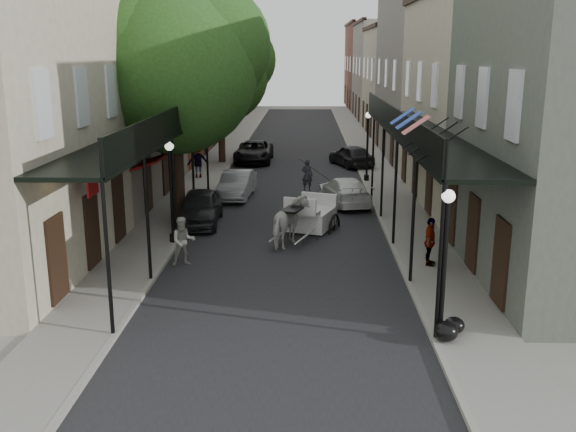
# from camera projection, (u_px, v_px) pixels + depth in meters

# --- Properties ---
(ground) EXTENTS (140.00, 140.00, 0.00)m
(ground) POSITION_uv_depth(u_px,v_px,m) (277.00, 308.00, 17.83)
(ground) COLOR gray
(ground) RESTS_ON ground
(road) EXTENTS (8.00, 90.00, 0.01)m
(road) POSITION_uv_depth(u_px,v_px,m) (292.00, 175.00, 37.20)
(road) COLOR black
(road) RESTS_ON ground
(sidewalk_left) EXTENTS (2.20, 90.00, 0.12)m
(sidewalk_left) POSITION_uv_depth(u_px,v_px,m) (207.00, 174.00, 37.33)
(sidewalk_left) COLOR gray
(sidewalk_left) RESTS_ON ground
(sidewalk_right) EXTENTS (2.20, 90.00, 0.12)m
(sidewalk_right) POSITION_uv_depth(u_px,v_px,m) (379.00, 175.00, 37.05)
(sidewalk_right) COLOR gray
(sidewalk_right) RESTS_ON ground
(building_row_left) EXTENTS (5.00, 80.00, 10.50)m
(building_row_left) POSITION_uv_depth(u_px,v_px,m) (176.00, 77.00, 45.83)
(building_row_left) COLOR #C1BA9A
(building_row_left) RESTS_ON ground
(building_row_right) EXTENTS (5.00, 80.00, 10.50)m
(building_row_right) POSITION_uv_depth(u_px,v_px,m) (417.00, 77.00, 45.36)
(building_row_right) COLOR gray
(building_row_right) RESTS_ON ground
(gallery_left) EXTENTS (2.20, 18.05, 4.88)m
(gallery_left) POSITION_uv_depth(u_px,v_px,m) (156.00, 132.00, 23.72)
(gallery_left) COLOR black
(gallery_left) RESTS_ON sidewalk_left
(gallery_right) EXTENTS (2.20, 18.05, 4.88)m
(gallery_right) POSITION_uv_depth(u_px,v_px,m) (416.00, 133.00, 23.46)
(gallery_right) COLOR black
(gallery_right) RESTS_ON sidewalk_right
(tree_near) EXTENTS (7.31, 6.80, 9.63)m
(tree_near) POSITION_uv_depth(u_px,v_px,m) (185.00, 63.00, 26.20)
(tree_near) COLOR #382619
(tree_near) RESTS_ON sidewalk_left
(tree_far) EXTENTS (6.45, 6.00, 8.61)m
(tree_far) POSITION_uv_depth(u_px,v_px,m) (226.00, 70.00, 39.93)
(tree_far) COLOR #382619
(tree_far) RESTS_ON sidewalk_left
(lamppost_right_near) EXTENTS (0.32, 0.32, 3.71)m
(lamppost_right_near) POSITION_uv_depth(u_px,v_px,m) (444.00, 263.00, 15.27)
(lamppost_right_near) COLOR black
(lamppost_right_near) RESTS_ON sidewalk_right
(lamppost_left) EXTENTS (0.32, 0.32, 3.71)m
(lamppost_left) POSITION_uv_depth(u_px,v_px,m) (171.00, 191.00, 23.25)
(lamppost_left) COLOR black
(lamppost_left) RESTS_ON sidewalk_left
(lamppost_right_far) EXTENTS (0.32, 0.32, 3.71)m
(lamppost_right_far) POSITION_uv_depth(u_px,v_px,m) (367.00, 145.00, 34.65)
(lamppost_right_far) COLOR black
(lamppost_right_far) RESTS_ON sidewalk_right
(horse) EXTENTS (1.60, 2.30, 1.77)m
(horse) POSITION_uv_depth(u_px,v_px,m) (291.00, 222.00, 23.42)
(horse) COLOR beige
(horse) RESTS_ON ground
(carriage) EXTENTS (2.39, 2.95, 2.96)m
(carriage) POSITION_uv_depth(u_px,v_px,m) (315.00, 200.00, 25.85)
(carriage) COLOR black
(carriage) RESTS_ON ground
(pedestrian_walking) EXTENTS (0.96, 0.85, 1.65)m
(pedestrian_walking) POSITION_uv_depth(u_px,v_px,m) (183.00, 241.00, 21.29)
(pedestrian_walking) COLOR #A1A098
(pedestrian_walking) RESTS_ON ground
(pedestrian_sidewalk_left) EXTENTS (1.37, 0.98, 1.92)m
(pedestrian_sidewalk_left) POSITION_uv_depth(u_px,v_px,m) (198.00, 160.00, 35.75)
(pedestrian_sidewalk_left) COLOR gray
(pedestrian_sidewalk_left) RESTS_ON sidewalk_left
(pedestrian_sidewalk_right) EXTENTS (0.67, 1.01, 1.60)m
(pedestrian_sidewalk_right) POSITION_uv_depth(u_px,v_px,m) (430.00, 242.00, 20.92)
(pedestrian_sidewalk_right) COLOR gray
(pedestrian_sidewalk_right) RESTS_ON sidewalk_right
(car_left_near) EXTENTS (1.81, 4.20, 1.41)m
(car_left_near) POSITION_uv_depth(u_px,v_px,m) (200.00, 207.00, 26.47)
(car_left_near) COLOR black
(car_left_near) RESTS_ON ground
(car_left_mid) EXTENTS (1.67, 4.05, 1.30)m
(car_left_mid) POSITION_uv_depth(u_px,v_px,m) (237.00, 185.00, 31.30)
(car_left_mid) COLOR #A2A2A7
(car_left_mid) RESTS_ON ground
(car_left_far) EXTENTS (2.35, 4.99, 1.38)m
(car_left_far) POSITION_uv_depth(u_px,v_px,m) (254.00, 152.00, 41.53)
(car_left_far) COLOR black
(car_left_far) RESTS_ON ground
(car_right_near) EXTENTS (2.64, 4.66, 1.27)m
(car_right_near) POSITION_uv_depth(u_px,v_px,m) (345.00, 191.00, 29.95)
(car_right_near) COLOR silver
(car_right_near) RESTS_ON ground
(car_right_far) EXTENTS (2.99, 4.38, 1.38)m
(car_right_far) POSITION_uv_depth(u_px,v_px,m) (351.00, 156.00, 39.95)
(car_right_far) COLOR black
(car_right_far) RESTS_ON ground
(trash_bags) EXTENTS (0.85, 1.00, 0.50)m
(trash_bags) POSITION_uv_depth(u_px,v_px,m) (449.00, 329.00, 15.66)
(trash_bags) COLOR black
(trash_bags) RESTS_ON sidewalk_right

